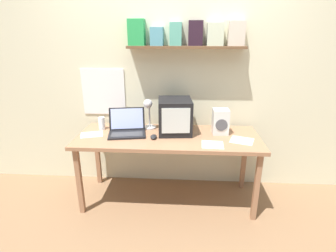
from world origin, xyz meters
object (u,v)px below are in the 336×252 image
(laptop, at_px, (127,127))
(printed_handout, at_px, (213,145))
(desk_lamp, at_px, (148,110))
(loose_paper_near_laptop, at_px, (92,135))
(corner_desk, at_px, (168,141))
(computer_mouse, at_px, (154,137))
(juice_glass, at_px, (102,124))
(open_notebook, at_px, (242,141))
(crt_monitor, at_px, (175,116))
(space_heater, at_px, (220,122))

(laptop, distance_m, printed_handout, 0.86)
(desk_lamp, xyz_separation_m, loose_paper_near_laptop, (-0.54, -0.20, -0.20))
(corner_desk, xyz_separation_m, loose_paper_near_laptop, (-0.75, -0.02, 0.06))
(desk_lamp, height_order, computer_mouse, desk_lamp)
(juice_glass, xyz_separation_m, computer_mouse, (0.56, -0.21, -0.04))
(computer_mouse, distance_m, open_notebook, 0.82)
(desk_lamp, height_order, open_notebook, desk_lamp)
(laptop, bearing_deg, open_notebook, -16.79)
(crt_monitor, xyz_separation_m, open_notebook, (0.63, -0.19, -0.17))
(corner_desk, relative_size, loose_paper_near_laptop, 7.11)
(juice_glass, bearing_deg, corner_desk, -11.41)
(printed_handout, bearing_deg, laptop, 163.49)
(desk_lamp, bearing_deg, computer_mouse, -66.76)
(open_notebook, bearing_deg, printed_handout, -157.60)
(corner_desk, bearing_deg, loose_paper_near_laptop, -178.36)
(corner_desk, bearing_deg, space_heater, 11.14)
(laptop, relative_size, printed_handout, 2.01)
(laptop, relative_size, desk_lamp, 1.25)
(laptop, height_order, juice_glass, laptop)
(desk_lamp, xyz_separation_m, computer_mouse, (0.08, -0.25, -0.19))
(printed_handout, bearing_deg, corner_desk, 154.30)
(corner_desk, height_order, laptop, laptop)
(juice_glass, relative_size, computer_mouse, 1.20)
(space_heater, relative_size, printed_handout, 1.24)
(space_heater, relative_size, open_notebook, 0.98)
(printed_handout, height_order, open_notebook, same)
(printed_handout, bearing_deg, loose_paper_near_laptop, 171.35)
(space_heater, xyz_separation_m, printed_handout, (-0.10, -0.30, -0.12))
(crt_monitor, bearing_deg, open_notebook, -22.07)
(loose_paper_near_laptop, bearing_deg, open_notebook, -2.41)
(laptop, distance_m, computer_mouse, 0.31)
(crt_monitor, height_order, juice_glass, crt_monitor)
(desk_lamp, xyz_separation_m, printed_handout, (0.62, -0.37, -0.20))
(open_notebook, relative_size, loose_paper_near_laptop, 1.01)
(computer_mouse, height_order, loose_paper_near_laptop, computer_mouse)
(crt_monitor, bearing_deg, corner_desk, -124.99)
(laptop, bearing_deg, corner_desk, -16.53)
(computer_mouse, bearing_deg, loose_paper_near_laptop, 175.00)
(desk_lamp, xyz_separation_m, juice_glass, (-0.48, -0.04, -0.14))
(juice_glass, height_order, space_heater, space_heater)
(corner_desk, distance_m, juice_glass, 0.72)
(laptop, bearing_deg, computer_mouse, -33.69)
(printed_handout, bearing_deg, desk_lamp, 148.91)
(laptop, relative_size, space_heater, 1.63)
(crt_monitor, relative_size, open_notebook, 1.54)
(crt_monitor, bearing_deg, desk_lamp, 160.15)
(corner_desk, distance_m, crt_monitor, 0.26)
(printed_handout, bearing_deg, space_heater, 71.86)
(desk_lamp, bearing_deg, crt_monitor, -8.46)
(printed_handout, distance_m, loose_paper_near_laptop, 1.17)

